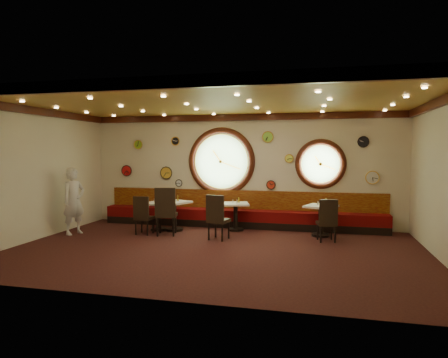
# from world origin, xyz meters

# --- Properties ---
(floor) EXTENTS (9.00, 6.00, 0.00)m
(floor) POSITION_xyz_m (0.00, 0.00, 0.00)
(floor) COLOR black
(floor) RESTS_ON ground
(ceiling) EXTENTS (9.00, 6.00, 0.02)m
(ceiling) POSITION_xyz_m (0.00, 0.00, 3.20)
(ceiling) COLOR #C08436
(ceiling) RESTS_ON wall_back
(wall_back) EXTENTS (9.00, 0.02, 3.20)m
(wall_back) POSITION_xyz_m (0.00, 3.00, 1.60)
(wall_back) COLOR beige
(wall_back) RESTS_ON floor
(wall_front) EXTENTS (9.00, 0.02, 3.20)m
(wall_front) POSITION_xyz_m (0.00, -3.00, 1.60)
(wall_front) COLOR beige
(wall_front) RESTS_ON floor
(wall_left) EXTENTS (0.02, 6.00, 3.20)m
(wall_left) POSITION_xyz_m (-4.50, 0.00, 1.60)
(wall_left) COLOR beige
(wall_left) RESTS_ON floor
(wall_right) EXTENTS (0.02, 6.00, 3.20)m
(wall_right) POSITION_xyz_m (4.50, 0.00, 1.60)
(wall_right) COLOR beige
(wall_right) RESTS_ON floor
(molding_back) EXTENTS (9.00, 0.10, 0.18)m
(molding_back) POSITION_xyz_m (0.00, 2.95, 3.11)
(molding_back) COLOR #3A140A
(molding_back) RESTS_ON wall_back
(molding_front) EXTENTS (9.00, 0.10, 0.18)m
(molding_front) POSITION_xyz_m (0.00, -2.95, 3.11)
(molding_front) COLOR #3A140A
(molding_front) RESTS_ON wall_back
(molding_left) EXTENTS (0.10, 6.00, 0.18)m
(molding_left) POSITION_xyz_m (-4.45, 0.00, 3.11)
(molding_left) COLOR #3A140A
(molding_left) RESTS_ON wall_back
(molding_right) EXTENTS (0.10, 6.00, 0.18)m
(molding_right) POSITION_xyz_m (4.45, 0.00, 3.11)
(molding_right) COLOR #3A140A
(molding_right) RESTS_ON wall_back
(banquette_base) EXTENTS (8.00, 0.55, 0.20)m
(banquette_base) POSITION_xyz_m (0.00, 2.72, 0.10)
(banquette_base) COLOR black
(banquette_base) RESTS_ON floor
(banquette_seat) EXTENTS (8.00, 0.55, 0.30)m
(banquette_seat) POSITION_xyz_m (0.00, 2.72, 0.35)
(banquette_seat) COLOR #560709
(banquette_seat) RESTS_ON banquette_base
(banquette_back) EXTENTS (8.00, 0.10, 0.55)m
(banquette_back) POSITION_xyz_m (0.00, 2.94, 0.75)
(banquette_back) COLOR #621007
(banquette_back) RESTS_ON wall_back
(porthole_left_glass) EXTENTS (1.66, 0.02, 1.66)m
(porthole_left_glass) POSITION_xyz_m (-0.60, 3.00, 1.85)
(porthole_left_glass) COLOR #7DAA66
(porthole_left_glass) RESTS_ON wall_back
(porthole_left_frame) EXTENTS (1.98, 0.18, 1.98)m
(porthole_left_frame) POSITION_xyz_m (-0.60, 2.98, 1.85)
(porthole_left_frame) COLOR #3A140A
(porthole_left_frame) RESTS_ON wall_back
(porthole_left_ring) EXTENTS (1.61, 0.03, 1.61)m
(porthole_left_ring) POSITION_xyz_m (-0.60, 2.95, 1.85)
(porthole_left_ring) COLOR gold
(porthole_left_ring) RESTS_ON wall_back
(porthole_right_glass) EXTENTS (1.10, 0.02, 1.10)m
(porthole_right_glass) POSITION_xyz_m (2.20, 3.00, 1.80)
(porthole_right_glass) COLOR #7DAA66
(porthole_right_glass) RESTS_ON wall_back
(porthole_right_frame) EXTENTS (1.38, 0.18, 1.38)m
(porthole_right_frame) POSITION_xyz_m (2.20, 2.98, 1.80)
(porthole_right_frame) COLOR #3A140A
(porthole_right_frame) RESTS_ON wall_back
(porthole_right_ring) EXTENTS (1.09, 0.03, 1.09)m
(porthole_right_ring) POSITION_xyz_m (2.20, 2.95, 1.80)
(porthole_right_ring) COLOR gold
(porthole_right_ring) RESTS_ON wall_back
(wall_clock_0) EXTENTS (0.20, 0.03, 0.20)m
(wall_clock_0) POSITION_xyz_m (-1.90, 2.96, 1.20)
(wall_clock_0) COLOR white
(wall_clock_0) RESTS_ON wall_back
(wall_clock_1) EXTENTS (0.28, 0.03, 0.28)m
(wall_clock_1) POSITION_xyz_m (3.30, 2.96, 2.40)
(wall_clock_1) COLOR black
(wall_clock_1) RESTS_ON wall_back
(wall_clock_2) EXTENTS (0.24, 0.03, 0.24)m
(wall_clock_2) POSITION_xyz_m (-2.00, 2.96, 2.45)
(wall_clock_2) COLOR black
(wall_clock_2) RESTS_ON wall_back
(wall_clock_3) EXTENTS (0.30, 0.03, 0.30)m
(wall_clock_3) POSITION_xyz_m (0.75, 2.96, 2.55)
(wall_clock_3) COLOR #8AD342
(wall_clock_3) RESTS_ON wall_back
(wall_clock_4) EXTENTS (0.22, 0.03, 0.22)m
(wall_clock_4) POSITION_xyz_m (1.35, 2.96, 1.95)
(wall_clock_4) COLOR #E6F250
(wall_clock_4) RESTS_ON wall_back
(wall_clock_5) EXTENTS (0.36, 0.03, 0.36)m
(wall_clock_5) POSITION_xyz_m (-2.30, 2.96, 1.50)
(wall_clock_5) COLOR gold
(wall_clock_5) RESTS_ON wall_back
(wall_clock_6) EXTENTS (0.24, 0.03, 0.24)m
(wall_clock_6) POSITION_xyz_m (0.85, 2.96, 1.20)
(wall_clock_6) COLOR red
(wall_clock_6) RESTS_ON wall_back
(wall_clock_7) EXTENTS (0.26, 0.03, 0.26)m
(wall_clock_7) POSITION_xyz_m (-3.20, 2.96, 2.35)
(wall_clock_7) COLOR #7DB023
(wall_clock_7) RESTS_ON wall_back
(wall_clock_8) EXTENTS (0.34, 0.03, 0.34)m
(wall_clock_8) POSITION_xyz_m (3.55, 2.96, 1.45)
(wall_clock_8) COLOR silver
(wall_clock_8) RESTS_ON wall_back
(wall_clock_9) EXTENTS (0.32, 0.03, 0.32)m
(wall_clock_9) POSITION_xyz_m (-3.60, 2.96, 1.55)
(wall_clock_9) COLOR red
(wall_clock_9) RESTS_ON wall_back
(table_a) EXTENTS (0.86, 0.86, 0.76)m
(table_a) POSITION_xyz_m (-2.07, 1.77, 0.48)
(table_a) COLOR black
(table_a) RESTS_ON floor
(table_b) EXTENTS (0.96, 0.96, 0.80)m
(table_b) POSITION_xyz_m (-1.63, 1.81, 0.51)
(table_b) COLOR black
(table_b) RESTS_ON floor
(table_c) EXTENTS (0.85, 0.85, 0.75)m
(table_c) POSITION_xyz_m (-0.01, 2.21, 0.48)
(table_c) COLOR black
(table_c) RESTS_ON floor
(table_d) EXTENTS (0.92, 0.92, 0.79)m
(table_d) POSITION_xyz_m (2.23, 2.02, 0.50)
(table_d) COLOR black
(table_d) RESTS_ON floor
(chair_a) EXTENTS (0.43, 0.43, 0.62)m
(chair_a) POSITION_xyz_m (-2.23, 1.13, 0.57)
(chair_a) COLOR black
(chair_a) RESTS_ON floor
(chair_b) EXTENTS (0.62, 0.62, 0.76)m
(chair_b) POSITION_xyz_m (-1.60, 1.16, 0.71)
(chair_b) COLOR black
(chair_b) RESTS_ON floor
(chair_c) EXTENTS (0.55, 0.55, 0.68)m
(chair_c) POSITION_xyz_m (-0.21, 0.96, 0.63)
(chair_c) COLOR black
(chair_c) RESTS_ON floor
(chair_d) EXTENTS (0.51, 0.51, 0.63)m
(chair_d) POSITION_xyz_m (2.38, 1.38, 0.58)
(chair_d) COLOR black
(chair_d) RESTS_ON floor
(condiment_a_salt) EXTENTS (0.03, 0.03, 0.09)m
(condiment_a_salt) POSITION_xyz_m (-2.19, 1.81, 0.81)
(condiment_a_salt) COLOR #BABABE
(condiment_a_salt) RESTS_ON table_a
(condiment_b_salt) EXTENTS (0.04, 0.04, 0.10)m
(condiment_b_salt) POSITION_xyz_m (-1.77, 1.89, 0.85)
(condiment_b_salt) COLOR silver
(condiment_b_salt) RESTS_ON table_b
(condiment_c_salt) EXTENTS (0.03, 0.03, 0.09)m
(condiment_c_salt) POSITION_xyz_m (-0.10, 2.27, 0.80)
(condiment_c_salt) COLOR #BCBCC0
(condiment_c_salt) RESTS_ON table_c
(condiment_d_salt) EXTENTS (0.03, 0.03, 0.10)m
(condiment_d_salt) POSITION_xyz_m (2.15, 2.06, 0.83)
(condiment_d_salt) COLOR silver
(condiment_d_salt) RESTS_ON table_d
(condiment_a_pepper) EXTENTS (0.03, 0.03, 0.09)m
(condiment_a_pepper) POSITION_xyz_m (-2.03, 1.74, 0.81)
(condiment_a_pepper) COLOR silver
(condiment_a_pepper) RESTS_ON table_a
(condiment_b_pepper) EXTENTS (0.03, 0.03, 0.09)m
(condiment_b_pepper) POSITION_xyz_m (-1.60, 1.76, 0.85)
(condiment_b_pepper) COLOR silver
(condiment_b_pepper) RESTS_ON table_b
(condiment_c_pepper) EXTENTS (0.04, 0.04, 0.11)m
(condiment_c_pepper) POSITION_xyz_m (0.04, 2.14, 0.81)
(condiment_c_pepper) COLOR silver
(condiment_c_pepper) RESTS_ON table_c
(condiment_d_pepper) EXTENTS (0.03, 0.03, 0.09)m
(condiment_d_pepper) POSITION_xyz_m (2.23, 1.99, 0.83)
(condiment_d_pepper) COLOR silver
(condiment_d_pepper) RESTS_ON table_d
(condiment_a_bottle) EXTENTS (0.05, 0.05, 0.16)m
(condiment_a_bottle) POSITION_xyz_m (-1.94, 1.83, 0.84)
(condiment_a_bottle) COLOR yellow
(condiment_a_bottle) RESTS_ON table_a
(condiment_b_bottle) EXTENTS (0.05, 0.05, 0.16)m
(condiment_b_bottle) POSITION_xyz_m (-1.54, 1.88, 0.88)
(condiment_b_bottle) COLOR gold
(condiment_b_bottle) RESTS_ON table_b
(condiment_c_bottle) EXTENTS (0.05, 0.05, 0.15)m
(condiment_c_bottle) POSITION_xyz_m (0.06, 2.30, 0.83)
(condiment_c_bottle) COLOR yellow
(condiment_c_bottle) RESTS_ON table_c
(condiment_d_bottle) EXTENTS (0.05, 0.05, 0.17)m
(condiment_d_bottle) POSITION_xyz_m (2.34, 2.11, 0.87)
(condiment_d_bottle) COLOR gold
(condiment_d_bottle) RESTS_ON table_d
(waiter) EXTENTS (0.61, 0.73, 1.72)m
(waiter) POSITION_xyz_m (-4.00, 0.80, 0.86)
(waiter) COLOR white
(waiter) RESTS_ON floor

